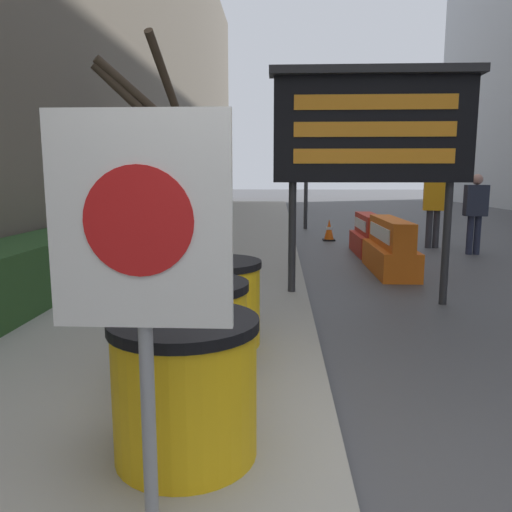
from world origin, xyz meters
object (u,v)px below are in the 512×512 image
jersey_barrier_red_striped (368,236)px  pedestrian_passerby (434,202)px  barrel_drum_foreground (185,387)px  traffic_cone_near (329,230)px  barrel_drum_middle (194,334)px  jersey_barrier_orange_far (390,249)px  warning_sign (141,249)px  traffic_light_near_curb (307,127)px  pedestrian_worker (475,207)px  message_board (373,129)px  barrel_drum_back (217,303)px

jersey_barrier_red_striped → pedestrian_passerby: size_ratio=0.94×
barrel_drum_foreground → traffic_cone_near: size_ratio=1.44×
barrel_drum_middle → jersey_barrier_red_striped: (2.56, 7.38, -0.16)m
barrel_drum_middle → jersey_barrier_orange_far: bearing=64.0°
warning_sign → traffic_light_near_curb: (1.38, 13.93, 1.78)m
pedestrian_worker → barrel_drum_foreground: bearing=-117.1°
barrel_drum_middle → pedestrian_passerby: size_ratio=0.44×
traffic_cone_near → pedestrian_passerby: bearing=-28.2°
jersey_barrier_orange_far → pedestrian_worker: (2.24, 2.13, 0.60)m
jersey_barrier_red_striped → traffic_light_near_curb: traffic_light_near_curb is taller
warning_sign → jersey_barrier_red_striped: (2.48, 8.94, -1.02)m
traffic_cone_near → jersey_barrier_orange_far: bearing=-81.6°
message_board → jersey_barrier_orange_far: size_ratio=1.48×
traffic_cone_near → pedestrian_worker: bearing=-37.0°
warning_sign → jersey_barrier_orange_far: warning_sign is taller
jersey_barrier_red_striped → traffic_cone_near: jersey_barrier_red_striped is taller
pedestrian_passerby → message_board: bearing=-102.3°
barrel_drum_foreground → jersey_barrier_orange_far: 6.64m
pedestrian_worker → jersey_barrier_orange_far: bearing=-134.1°
jersey_barrier_red_striped → traffic_cone_near: bearing=106.3°
jersey_barrier_orange_far → traffic_light_near_curb: 7.71m
jersey_barrier_red_striped → message_board: bearing=-100.1°
traffic_light_near_curb → pedestrian_passerby: 5.32m
warning_sign → traffic_cone_near: 11.32m
barrel_drum_foreground → warning_sign: bearing=-92.9°
barrel_drum_middle → traffic_cone_near: bearing=78.6°
traffic_light_near_curb → jersey_barrier_red_striped: bearing=-77.6°
jersey_barrier_orange_far → pedestrian_passerby: pedestrian_passerby is taller
barrel_drum_back → traffic_cone_near: 8.84m
barrel_drum_back → pedestrian_passerby: bearing=60.8°
traffic_light_near_curb → pedestrian_passerby: (2.75, -4.04, -2.10)m
barrel_drum_middle → pedestrian_passerby: pedestrian_passerby is taller
warning_sign → jersey_barrier_orange_far: size_ratio=0.88×
pedestrian_worker → traffic_light_near_curb: bearing=126.1°
barrel_drum_foreground → pedestrian_passerby: bearing=66.1°
traffic_cone_near → pedestrian_passerby: pedestrian_passerby is taller
message_board → traffic_cone_near: bearing=88.8°
warning_sign → traffic_light_near_curb: bearing=84.3°
traffic_light_near_curb → pedestrian_passerby: bearing=-55.7°
barrel_drum_foreground → pedestrian_passerby: (4.10, 9.25, 0.54)m
warning_sign → traffic_cone_near: size_ratio=3.17×
jersey_barrier_red_striped → pedestrian_worker: size_ratio=1.00×
barrel_drum_foreground → traffic_light_near_curb: bearing=84.2°
warning_sign → traffic_cone_near: (1.85, 11.12, -1.13)m
barrel_drum_middle → message_board: (1.79, 3.05, 1.72)m
traffic_cone_near → pedestrian_worker: pedestrian_worker is taller
warning_sign → pedestrian_worker: bearing=62.2°
warning_sign → pedestrian_worker: size_ratio=1.04×
barrel_drum_middle → pedestrian_passerby: bearing=63.2°
barrel_drum_back → traffic_cone_near: (1.87, 8.64, -0.27)m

